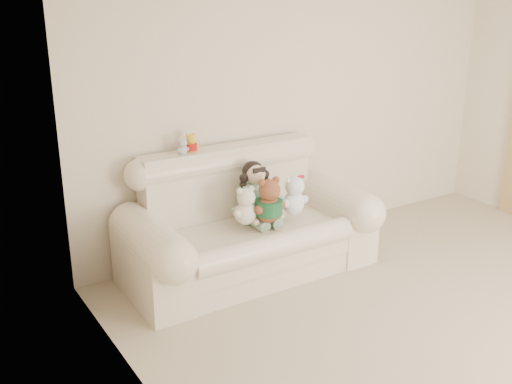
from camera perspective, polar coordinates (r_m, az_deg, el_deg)
The scene contains 9 objects.
wall_back at distance 5.66m, azimuth 4.50°, elevation 8.54°, with size 4.50×4.50×0.00m, color beige.
wall_left at distance 2.45m, azimuth -3.26°, elevation -5.35°, with size 5.00×5.00×0.00m, color beige.
sofa at distance 4.98m, azimuth -0.61°, elevation -2.25°, with size 2.10×0.95×1.03m, color beige, non-canonical shape.
seated_child at distance 5.03m, azimuth -0.09°, elevation 0.05°, with size 0.32×0.39×0.53m, color #2A6D3C, non-canonical shape.
brown_teddy at distance 4.81m, azimuth 1.22°, elevation -0.38°, with size 0.28×0.22×0.44m, color brown, non-canonical shape.
white_cat at distance 5.00m, azimuth 3.60°, elevation 0.07°, with size 0.26×0.20×0.40m, color white, non-canonical shape.
cream_teddy at distance 4.79m, azimuth -0.99°, elevation -0.97°, with size 0.24×0.18×0.37m, color white, non-canonical shape.
yellow_mini_bear at distance 4.96m, azimuth -6.18°, elevation 4.76°, with size 0.13×0.10×0.20m, color yellow, non-canonical shape.
grey_mini_plush at distance 4.90m, azimuth -6.97°, elevation 4.40°, with size 0.11×0.08×0.17m, color silver, non-canonical shape.
Camera 1 is at (-3.32, -1.97, 2.30)m, focal length 42.37 mm.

